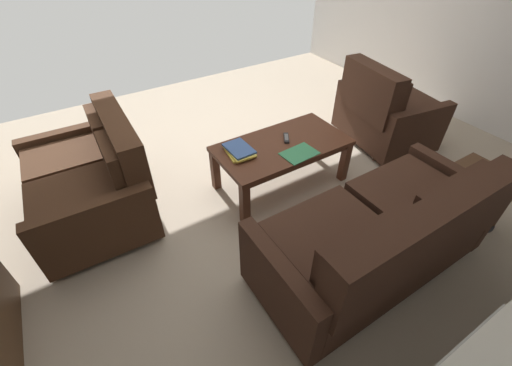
# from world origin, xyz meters

# --- Properties ---
(ground_plane) EXTENTS (5.61, 5.11, 0.01)m
(ground_plane) POSITION_xyz_m (0.00, 0.00, -0.00)
(ground_plane) COLOR tan
(sofa_main) EXTENTS (1.73, 0.80, 0.89)m
(sofa_main) POSITION_xyz_m (-0.02, 1.49, 0.38)
(sofa_main) COLOR black
(sofa_main) RESTS_ON ground
(loveseat_near) EXTENTS (0.91, 1.26, 0.87)m
(loveseat_near) POSITION_xyz_m (1.52, -0.23, 0.36)
(loveseat_near) COLOR black
(loveseat_near) RESTS_ON ground
(coffee_table) EXTENTS (1.22, 0.64, 0.46)m
(coffee_table) POSITION_xyz_m (-0.05, 0.29, 0.40)
(coffee_table) COLOR #4C2819
(coffee_table) RESTS_ON ground
(end_table) EXTENTS (0.44, 0.44, 0.53)m
(end_table) POSITION_xyz_m (-1.06, 1.54, 0.43)
(end_table) COLOR #472D1C
(end_table) RESTS_ON ground
(armchair_side) EXTENTS (0.92, 1.07, 0.92)m
(armchair_side) POSITION_xyz_m (-1.45, 0.26, 0.39)
(armchair_side) COLOR black
(armchair_side) RESTS_ON ground
(book_stack) EXTENTS (0.24, 0.30, 0.05)m
(book_stack) POSITION_xyz_m (0.36, 0.21, 0.49)
(book_stack) COLOR #E0CC4C
(book_stack) RESTS_ON coffee_table
(tv_remote) EXTENTS (0.12, 0.16, 0.02)m
(tv_remote) POSITION_xyz_m (-0.12, 0.24, 0.47)
(tv_remote) COLOR black
(tv_remote) RESTS_ON coffee_table
(loose_magazine) EXTENTS (0.32, 0.24, 0.01)m
(loose_magazine) POSITION_xyz_m (-0.08, 0.49, 0.47)
(loose_magazine) COLOR #337F51
(loose_magazine) RESTS_ON coffee_table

